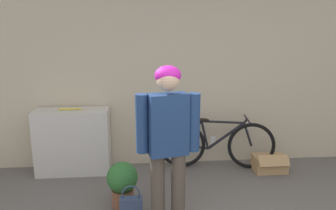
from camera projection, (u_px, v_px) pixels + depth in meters
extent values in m
cube|color=beige|center=(178.00, 80.00, 4.90)|extent=(8.00, 0.06, 2.60)
cube|color=white|center=(213.00, 140.00, 5.12)|extent=(0.08, 0.01, 0.12)
cube|color=beige|center=(73.00, 141.00, 4.70)|extent=(1.03, 0.41, 0.93)
cylinder|color=#4C4238|center=(158.00, 192.00, 3.35)|extent=(0.15, 0.15, 0.82)
cylinder|color=#4C4238|center=(178.00, 191.00, 3.37)|extent=(0.15, 0.15, 0.82)
cube|color=navy|center=(168.00, 125.00, 3.20)|extent=(0.42, 0.27, 0.61)
cylinder|color=navy|center=(142.00, 124.00, 3.17)|extent=(0.12, 0.12, 0.58)
cylinder|color=navy|center=(194.00, 122.00, 3.22)|extent=(0.12, 0.12, 0.58)
sphere|color=#DBB28E|center=(168.00, 80.00, 3.10)|extent=(0.22, 0.22, 0.22)
ellipsoid|color=#D11EAD|center=(168.00, 75.00, 3.11)|extent=(0.25, 0.23, 0.19)
torus|color=black|center=(182.00, 145.00, 4.90)|extent=(0.71, 0.15, 0.70)
torus|color=black|center=(251.00, 146.00, 4.85)|extent=(0.71, 0.15, 0.70)
cylinder|color=black|center=(195.00, 147.00, 4.89)|extent=(0.40, 0.09, 0.09)
cylinder|color=black|center=(192.00, 133.00, 4.85)|extent=(0.32, 0.08, 0.39)
cylinder|color=black|center=(205.00, 135.00, 4.85)|extent=(0.14, 0.05, 0.43)
cylinder|color=black|center=(226.00, 136.00, 4.83)|extent=(0.54, 0.11, 0.44)
cylinder|color=black|center=(223.00, 122.00, 4.79)|extent=(0.62, 0.12, 0.05)
cylinder|color=black|center=(248.00, 134.00, 4.81)|extent=(0.16, 0.05, 0.36)
cylinder|color=black|center=(246.00, 121.00, 4.77)|extent=(0.07, 0.04, 0.08)
cylinder|color=black|center=(247.00, 119.00, 4.76)|extent=(0.09, 0.46, 0.02)
ellipsoid|color=black|center=(202.00, 120.00, 4.80)|extent=(0.23, 0.11, 0.05)
ellipsoid|color=#EAD64C|center=(70.00, 109.00, 4.57)|extent=(0.16, 0.03, 0.03)
ellipsoid|color=#EAD64C|center=(63.00, 109.00, 4.58)|extent=(0.14, 0.09, 0.03)
ellipsoid|color=#EAD64C|center=(78.00, 109.00, 4.60)|extent=(0.14, 0.09, 0.03)
sphere|color=brown|center=(59.00, 109.00, 4.59)|extent=(0.02, 0.02, 0.02)
cube|color=#334260|center=(131.00, 209.00, 3.54)|extent=(0.24, 0.10, 0.27)
torus|color=#334260|center=(131.00, 194.00, 3.50)|extent=(0.20, 0.02, 0.20)
cube|color=tan|center=(269.00, 163.00, 4.81)|extent=(0.46, 0.31, 0.23)
cube|color=tan|center=(274.00, 161.00, 4.63)|extent=(0.44, 0.11, 0.14)
cylinder|color=brown|center=(123.00, 198.00, 3.84)|extent=(0.26, 0.26, 0.21)
sphere|color=#2D6B2D|center=(122.00, 177.00, 3.78)|extent=(0.36, 0.36, 0.36)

